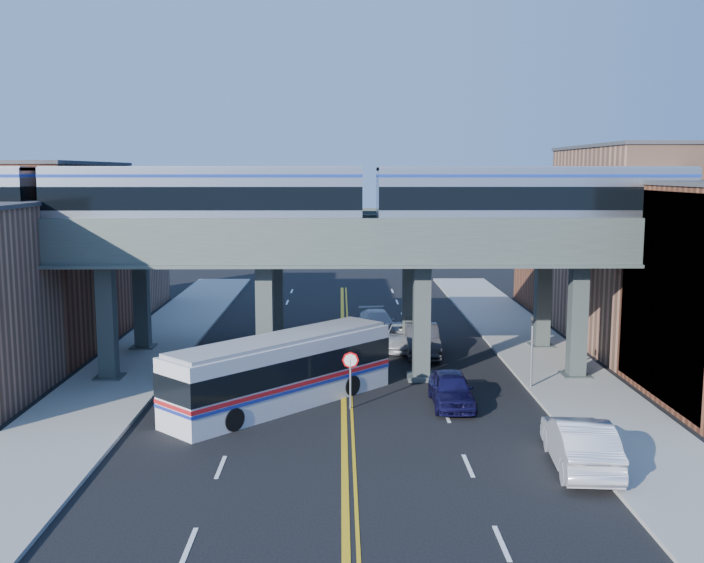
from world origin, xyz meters
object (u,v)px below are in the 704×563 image
Objects in this scene: traffic_signal at (532,344)px; car_lane_c at (402,337)px; car_lane_a at (451,389)px; car_parked_curb at (580,443)px; transit_train at (206,198)px; transit_bus at (282,372)px; car_lane_d at (377,323)px; car_lane_b at (422,340)px; stop_sign at (350,371)px.

traffic_signal reaches higher than car_lane_c.
car_lane_a is 11.73m from car_lane_c.
car_lane_a is 8.42m from car_parked_curb.
traffic_signal is (16.04, -2.00, -7.01)m from transit_train.
traffic_signal is at bearing -89.07° from car_parked_curb.
car_lane_c is at bearing 15.00° from transit_bus.
car_lane_a reaches higher than car_lane_d.
car_parked_curb is at bearing -93.92° from traffic_signal.
car_lane_b is at bearing 122.18° from traffic_signal.
transit_bus is (4.03, -4.43, -7.74)m from transit_train.
car_parked_curb is at bearing -80.42° from transit_bus.
stop_sign is 0.57× the size of car_lane_a.
transit_bus is (-3.11, 0.57, -0.19)m from stop_sign.
traffic_signal reaches higher than stop_sign.
car_lane_c is at bearing 121.77° from traffic_signal.
car_lane_a is at bearing 4.96° from stop_sign.
car_lane_d is 0.93× the size of car_parked_curb.
transit_bus is 1.93× the size of car_lane_b.
car_parked_curb is (8.20, -7.21, -0.84)m from stop_sign.
transit_train is 4.66× the size of transit_bus.
transit_train is 21.33m from car_parked_curb.
traffic_signal is 10.33m from car_parked_curb.
transit_train is 11.53m from stop_sign.
car_lane_d is (-6.92, 13.39, -1.55)m from traffic_signal.
car_lane_a is (-4.28, -2.60, -1.52)m from traffic_signal.
car_lane_d is (-2.64, 15.99, -0.03)m from car_lane_a.
transit_train is 9.79m from transit_bus.
stop_sign is 16.54m from car_lane_d.
car_lane_d is (9.12, 11.39, -8.55)m from transit_train.
transit_bus reaches higher than car_parked_curb.
car_parked_curb is (-0.70, -10.21, -1.38)m from traffic_signal.
transit_train reaches higher than car_lane_c.
car_lane_b reaches higher than car_lane_c.
stop_sign is 10.95m from car_parked_curb.
transit_bus reaches higher than stop_sign.
transit_bus is 2.26× the size of car_lane_a.
stop_sign reaches higher than car_lane_a.
stop_sign is 4.74m from car_lane_a.
stop_sign reaches higher than car_lane_d.
car_lane_b is 1.04× the size of car_lane_d.
transit_bus reaches higher than car_lane_d.
car_lane_d is (1.98, 16.39, -1.01)m from stop_sign.
transit_train is at bearing 86.41° from transit_bus.
car_lane_d reaches higher than car_lane_c.
car_lane_b is 6.49m from car_lane_d.
car_lane_a is at bearing -87.72° from car_lane_d.
stop_sign is 11.22m from car_lane_b.
car_parked_curb is at bearing -64.45° from car_lane_a.
transit_bus is 16.64m from car_lane_d.
transit_bus is at bearing -29.68° from car_parked_curb.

